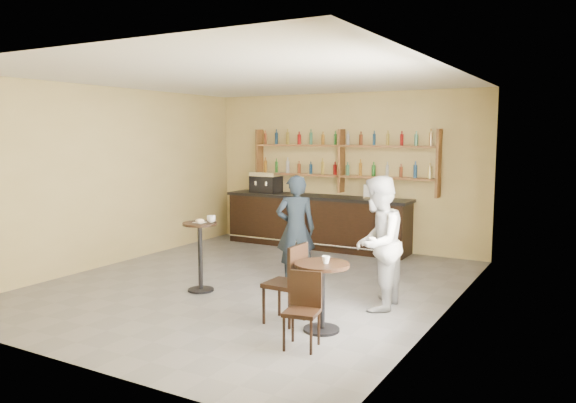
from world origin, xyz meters
The scene contains 23 objects.
floor centered at (0.00, 0.00, 0.00)m, with size 7.00×7.00×0.00m, color #5E5E63.
ceiling centered at (0.00, 0.00, 3.20)m, with size 7.00×7.00×0.00m, color white.
wall_back centered at (0.00, 3.50, 1.60)m, with size 7.00×7.00×0.00m, color tan.
wall_front centered at (0.00, -3.50, 1.60)m, with size 7.00×7.00×0.00m, color tan.
wall_left centered at (-3.00, 0.00, 1.60)m, with size 7.00×7.00×0.00m, color tan.
wall_right centered at (3.00, 0.00, 1.60)m, with size 7.00×7.00×0.00m, color tan.
window_pane centered at (2.99, -1.20, 1.70)m, with size 2.00×2.00×0.00m, color white.
window_frame centered at (2.99, -1.20, 1.70)m, with size 0.04×1.70×2.10m, color black, non-canonical shape.
shelf_unit centered at (0.00, 3.37, 1.81)m, with size 4.00×0.26×1.40m, color brown, non-canonical shape.
liquor_bottles centered at (0.00, 3.37, 1.98)m, with size 3.68×0.10×1.00m, color #8C5919, non-canonical shape.
bar_counter centered at (-0.46, 3.15, 0.55)m, with size 4.03×0.79×1.09m, color black, non-canonical shape.
espresso_machine centered at (-1.69, 3.15, 1.32)m, with size 0.63×0.40×0.45m, color black, non-canonical shape.
pastry_case centered at (0.90, 3.15, 1.24)m, with size 0.49×0.39×0.29m, color silver, non-canonical shape.
pedestal_table centered at (-0.48, -0.68, 0.52)m, with size 0.51×0.51×1.05m, color black, non-canonical shape.
napkin centered at (-0.48, -0.68, 1.05)m, with size 0.16×0.16×0.00m, color white.
donut centered at (-0.47, -0.69, 1.08)m, with size 0.13×0.13×0.05m, color #B98343.
cup_pedestal centered at (-0.34, -0.58, 1.10)m, with size 0.13×0.13×0.10m, color white.
man_main centered at (0.51, 0.50, 0.86)m, with size 0.63×0.41×1.72m, color black.
cafe_table centered at (1.88, -1.33, 0.42)m, with size 0.66×0.66×0.83m, color black, non-canonical shape.
cup_cafe centered at (1.93, -1.33, 0.88)m, with size 0.10×0.10×0.09m, color white.
chair_west centered at (1.33, -1.28, 0.50)m, with size 0.44×0.44×1.01m, color black, non-canonical shape.
chair_south centered at (1.93, -1.93, 0.42)m, with size 0.36×0.36×0.84m, color black, non-canonical shape.
patron_second centered at (2.14, -0.18, 0.91)m, with size 0.88×0.69×1.81m, color #A2A2A7.
Camera 1 is at (4.77, -7.21, 2.36)m, focal length 35.00 mm.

